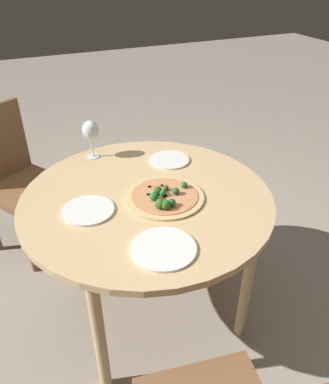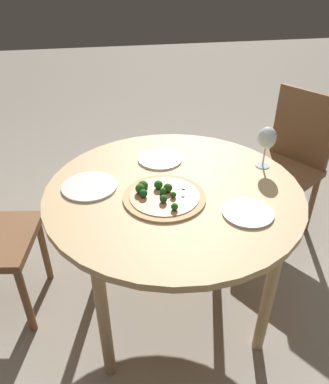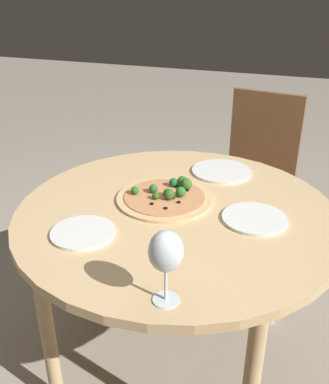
{
  "view_description": "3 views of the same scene",
  "coord_description": "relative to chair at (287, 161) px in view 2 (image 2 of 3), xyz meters",
  "views": [
    {
      "loc": [
        -1.29,
        0.48,
        1.61
      ],
      "look_at": [
        -0.05,
        -0.06,
        0.74
      ],
      "focal_mm": 35.0,
      "sensor_mm": 36.0,
      "label": 1
    },
    {
      "loc": [
        -0.27,
        -1.32,
        1.58
      ],
      "look_at": [
        -0.05,
        -0.06,
        0.74
      ],
      "focal_mm": 35.0,
      "sensor_mm": 36.0,
      "label": 2
    },
    {
      "loc": [
        1.23,
        0.4,
        1.42
      ],
      "look_at": [
        -0.05,
        -0.06,
        0.74
      ],
      "focal_mm": 40.0,
      "sensor_mm": 36.0,
      "label": 3
    }
  ],
  "objects": [
    {
      "name": "plate_near",
      "position": [
        -0.82,
        -0.25,
        0.23
      ],
      "size": [
        0.21,
        0.21,
        0.01
      ],
      "color": "silver",
      "rests_on": "dining_table"
    },
    {
      "name": "plate_side",
      "position": [
        -1.16,
        -0.44,
        0.23
      ],
      "size": [
        0.24,
        0.24,
        0.01
      ],
      "color": "silver",
      "rests_on": "dining_table"
    },
    {
      "name": "wine_glass",
      "position": [
        -0.36,
        -0.4,
        0.36
      ],
      "size": [
        0.08,
        0.08,
        0.2
      ],
      "color": "silver",
      "rests_on": "dining_table"
    },
    {
      "name": "pizza",
      "position": [
        -0.87,
        -0.58,
        0.23
      ],
      "size": [
        0.34,
        0.34,
        0.06
      ],
      "color": "tan",
      "rests_on": "dining_table"
    },
    {
      "name": "ground_plane",
      "position": [
        -0.81,
        -0.52,
        -0.48
      ],
      "size": [
        12.0,
        12.0,
        0.0
      ],
      "primitive_type": "plane",
      "color": "gray"
    },
    {
      "name": "plate_far",
      "position": [
        -0.56,
        -0.74,
        0.23
      ],
      "size": [
        0.2,
        0.2,
        0.01
      ],
      "color": "silver",
      "rests_on": "dining_table"
    },
    {
      "name": "dining_table",
      "position": [
        -0.81,
        -0.52,
        0.15
      ],
      "size": [
        1.11,
        1.11,
        0.71
      ],
      "color": "tan",
      "rests_on": "ground_plane"
    },
    {
      "name": "chair",
      "position": [
        0.0,
        0.0,
        0.0
      ],
      "size": [
        0.55,
        0.55,
        0.89
      ],
      "rotation": [
        0.0,
        0.0,
        -1.0
      ],
      "color": "brown",
      "rests_on": "ground_plane"
    }
  ]
}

